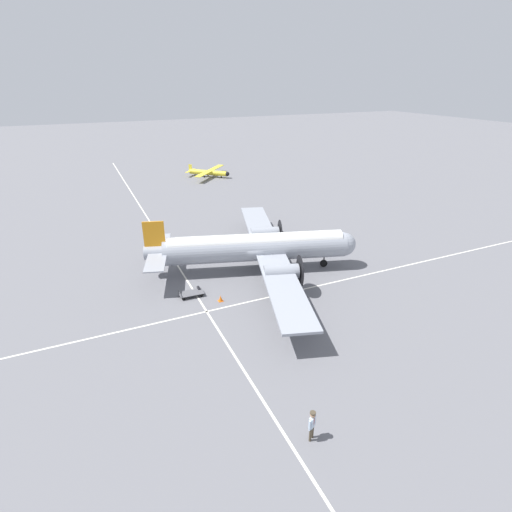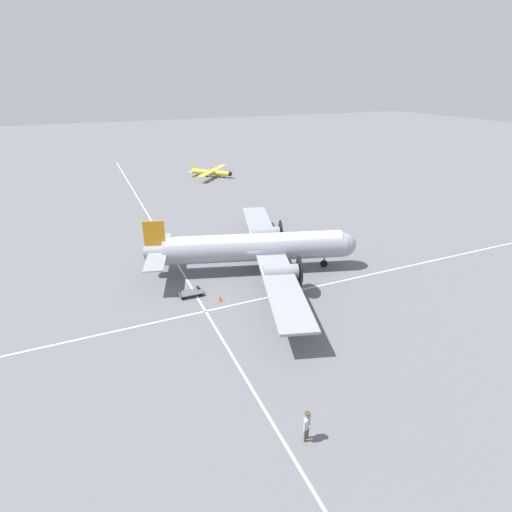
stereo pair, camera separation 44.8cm
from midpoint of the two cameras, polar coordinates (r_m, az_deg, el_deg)
ground_plane at (r=37.91m, az=0.34°, el=-2.07°), size 300.00×300.00×0.00m
apron_line_eastwest at (r=36.05m, az=-9.22°, el=-3.87°), size 120.00×0.16×0.01m
apron_line_northsouth at (r=33.89m, az=3.81°, el=-5.52°), size 0.16×120.00×0.01m
airliner_main at (r=36.97m, az=0.89°, el=1.26°), size 26.37×19.71×5.32m
crew_foreground at (r=21.57m, az=7.95°, el=-22.56°), size 0.41×0.53×1.80m
suitcase_near_door at (r=34.50m, az=-7.90°, el=-4.71°), size 0.48×0.19×0.50m
baggage_cart at (r=33.95m, az=-8.97°, el=-5.21°), size 1.14×2.05×0.56m
light_aircraft_distant at (r=75.21m, az=-6.10°, el=11.81°), size 8.83×8.37×2.07m
traffic_cone at (r=32.93m, az=-4.82°, el=-6.03°), size 0.40×0.40×0.53m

